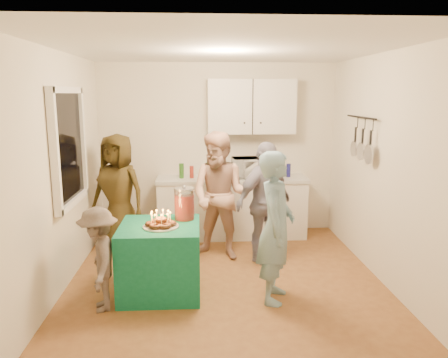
{
  "coord_description": "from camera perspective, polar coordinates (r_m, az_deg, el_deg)",
  "views": [
    {
      "loc": [
        -0.3,
        -4.69,
        2.14
      ],
      "look_at": [
        0.0,
        0.35,
        1.15
      ],
      "focal_mm": 35.0,
      "sensor_mm": 36.0,
      "label": 1
    }
  ],
  "objects": [
    {
      "name": "donut_cake",
      "position": [
        4.64,
        -8.27,
        -5.17
      ],
      "size": [
        0.38,
        0.38,
        0.18
      ],
      "primitive_type": null,
      "color": "#381C0C",
      "rests_on": "party_table"
    },
    {
      "name": "floor",
      "position": [
        5.16,
        0.24,
        -13.39
      ],
      "size": [
        4.0,
        4.0,
        0.0
      ],
      "primitive_type": "plane",
      "color": "brown",
      "rests_on": "ground"
    },
    {
      "name": "counter",
      "position": [
        6.63,
        1.02,
        -3.85
      ],
      "size": [
        2.2,
        0.58,
        0.86
      ],
      "primitive_type": "cube",
      "color": "white",
      "rests_on": "floor"
    },
    {
      "name": "countertop",
      "position": [
        6.53,
        1.04,
        0.01
      ],
      "size": [
        2.24,
        0.62,
        0.05
      ],
      "primitive_type": "cube",
      "color": "beige",
      "rests_on": "counter"
    },
    {
      "name": "woman_back_center",
      "position": [
        5.66,
        -0.51,
        -2.26
      ],
      "size": [
        1.0,
        0.91,
        1.67
      ],
      "primitive_type": "imported",
      "rotation": [
        0.0,
        0.0,
        -0.42
      ],
      "color": "tan",
      "rests_on": "floor"
    },
    {
      "name": "right_wall",
      "position": [
        5.21,
        20.43,
        1.11
      ],
      "size": [
        4.0,
        4.0,
        0.0
      ],
      "primitive_type": "plane",
      "color": "silver",
      "rests_on": "floor"
    },
    {
      "name": "child_near_left",
      "position": [
        4.56,
        -16.0,
        -10.05
      ],
      "size": [
        0.53,
        0.75,
        1.06
      ],
      "primitive_type": "imported",
      "rotation": [
        0.0,
        0.0,
        -1.35
      ],
      "color": "#4D433E",
      "rests_on": "floor"
    },
    {
      "name": "man_birthday",
      "position": [
        4.54,
        6.79,
        -6.27
      ],
      "size": [
        0.52,
        0.66,
        1.58
      ],
      "primitive_type": "imported",
      "rotation": [
        0.0,
        0.0,
        1.3
      ],
      "color": "#7A9EB1",
      "rests_on": "floor"
    },
    {
      "name": "upper_cabinet",
      "position": [
        6.59,
        3.6,
        9.41
      ],
      "size": [
        1.3,
        0.3,
        0.8
      ],
      "primitive_type": "cube",
      "color": "white",
      "rests_on": "back_wall"
    },
    {
      "name": "microwave",
      "position": [
        6.53,
        3.44,
        1.51
      ],
      "size": [
        0.55,
        0.39,
        0.29
      ],
      "primitive_type": "imported",
      "rotation": [
        0.0,
        0.0,
        0.07
      ],
      "color": "white",
      "rests_on": "countertop"
    },
    {
      "name": "woman_back_left",
      "position": [
        6.15,
        -13.64,
        -1.75
      ],
      "size": [
        0.93,
        0.77,
        1.61
      ],
      "primitive_type": "imported",
      "rotation": [
        0.0,
        0.0,
        -0.39
      ],
      "color": "brown",
      "rests_on": "floor"
    },
    {
      "name": "back_wall",
      "position": [
        6.75,
        -0.85,
        3.94
      ],
      "size": [
        3.6,
        3.6,
        0.0
      ],
      "primitive_type": "plane",
      "color": "silver",
      "rests_on": "floor"
    },
    {
      "name": "woman_back_right",
      "position": [
        5.58,
        5.27,
        -3.08
      ],
      "size": [
        0.96,
        0.85,
        1.56
      ],
      "primitive_type": "imported",
      "rotation": [
        0.0,
        0.0,
        0.65
      ],
      "color": "#161038",
      "rests_on": "floor"
    },
    {
      "name": "party_table",
      "position": [
        4.86,
        -8.3,
        -10.27
      ],
      "size": [
        0.85,
        0.85,
        0.76
      ],
      "primitive_type": "cube",
      "rotation": [
        0.0,
        0.0,
        -0.0
      ],
      "color": "#0F6746",
      "rests_on": "floor"
    },
    {
      "name": "window_night",
      "position": [
        5.24,
        -19.74,
        3.97
      ],
      "size": [
        0.04,
        1.0,
        1.2
      ],
      "primitive_type": "cube",
      "color": "black",
      "rests_on": "left_wall"
    },
    {
      "name": "ceiling",
      "position": [
        4.72,
        0.27,
        16.68
      ],
      "size": [
        4.0,
        4.0,
        0.0
      ],
      "primitive_type": "plane",
      "color": "white",
      "rests_on": "floor"
    },
    {
      "name": "left_wall",
      "position": [
        4.99,
        -20.83,
        0.68
      ],
      "size": [
        4.0,
        4.0,
        0.0
      ],
      "primitive_type": "plane",
      "color": "silver",
      "rests_on": "floor"
    },
    {
      "name": "punch_jar",
      "position": [
        4.87,
        -5.2,
        -3.33
      ],
      "size": [
        0.22,
        0.22,
        0.34
      ],
      "primitive_type": "cylinder",
      "color": "red",
      "rests_on": "party_table"
    },
    {
      "name": "pot_rack",
      "position": [
        5.78,
        17.12,
        5.24
      ],
      "size": [
        0.12,
        1.0,
        0.6
      ],
      "primitive_type": "cube",
      "color": "black",
      "rests_on": "right_wall"
    }
  ]
}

